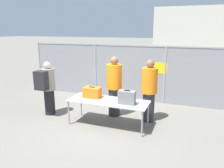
# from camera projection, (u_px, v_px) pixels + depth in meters

# --- Properties ---
(ground_plane) EXTENTS (120.00, 120.00, 0.00)m
(ground_plane) POSITION_uv_depth(u_px,v_px,m) (100.00, 127.00, 6.10)
(ground_plane) COLOR slate
(fence_section) EXTENTS (8.21, 0.07, 2.09)m
(fence_section) POSITION_uv_depth(u_px,v_px,m) (128.00, 71.00, 8.23)
(fence_section) COLOR #9EA0A5
(fence_section) RESTS_ON ground_plane
(inspection_table) EXTENTS (2.24, 0.84, 0.73)m
(inspection_table) POSITION_uv_depth(u_px,v_px,m) (108.00, 102.00, 6.06)
(inspection_table) COLOR #B2B2AD
(inspection_table) RESTS_ON ground_plane
(suitcase_orange) EXTENTS (0.49, 0.32, 0.32)m
(suitcase_orange) POSITION_uv_depth(u_px,v_px,m) (92.00, 92.00, 6.29)
(suitcase_orange) COLOR orange
(suitcase_orange) RESTS_ON inspection_table
(suitcase_grey) EXTENTS (0.45, 0.24, 0.38)m
(suitcase_grey) POSITION_uv_depth(u_px,v_px,m) (127.00, 97.00, 5.74)
(suitcase_grey) COLOR slate
(suitcase_grey) RESTS_ON inspection_table
(traveler_hooded) EXTENTS (0.42, 0.65, 1.69)m
(traveler_hooded) POSITION_uv_depth(u_px,v_px,m) (47.00, 86.00, 6.75)
(traveler_hooded) COLOR black
(traveler_hooded) RESTS_ON ground_plane
(security_worker_near) EXTENTS (0.46, 0.46, 1.86)m
(security_worker_near) POSITION_uv_depth(u_px,v_px,m) (114.00, 86.00, 6.68)
(security_worker_near) COLOR #2D2D33
(security_worker_near) RESTS_ON ground_plane
(security_worker_far) EXTENTS (0.45, 0.45, 1.83)m
(security_worker_far) POSITION_uv_depth(u_px,v_px,m) (149.00, 90.00, 6.28)
(security_worker_far) COLOR #2D2D33
(security_worker_far) RESTS_ON ground_plane
(utility_trailer) EXTENTS (3.42, 2.22, 0.67)m
(utility_trailer) POSITION_uv_depth(u_px,v_px,m) (177.00, 82.00, 9.63)
(utility_trailer) COLOR white
(utility_trailer) RESTS_ON ground_plane
(distant_hangar) EXTENTS (16.67, 12.65, 5.23)m
(distant_hangar) POSITION_uv_depth(u_px,v_px,m) (222.00, 29.00, 29.95)
(distant_hangar) COLOR beige
(distant_hangar) RESTS_ON ground_plane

